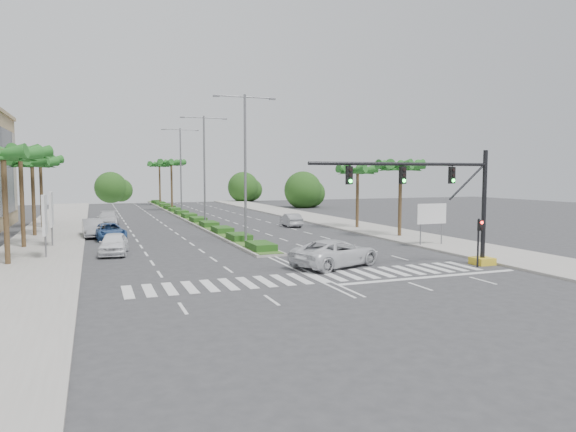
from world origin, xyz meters
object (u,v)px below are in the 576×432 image
car_parked_c (109,231)px  car_parked_d (108,219)px  car_parked_b (93,228)px  car_crossing (336,253)px  car_right (291,220)px  car_parked_a (114,244)px

car_parked_c → car_parked_d: (0.21, 12.31, 0.08)m
car_parked_b → car_crossing: car_crossing is taller
car_parked_d → car_parked_b: bearing=-93.1°
car_parked_b → car_right: (20.28, 2.47, -0.11)m
car_right → car_parked_b: bearing=11.6°
car_parked_c → car_right: bearing=7.0°
car_parked_c → car_right: car_parked_c is taller
car_parked_b → car_parked_c: car_parked_b is taller
car_parked_c → car_parked_d: bearing=81.4°
car_parked_b → car_parked_d: size_ratio=0.91×
car_parked_d → car_crossing: bearing=-62.4°
car_right → car_crossing: bearing=80.0°
car_parked_d → car_right: car_parked_d is taller
car_parked_d → car_right: 20.14m
car_parked_c → car_crossing: 22.72m
car_right → car_parked_a: bearing=41.0°
car_parked_a → car_parked_d: bearing=96.6°
car_parked_a → car_parked_c: (-0.05, 8.97, -0.07)m
car_parked_a → car_parked_b: bearing=103.8°
car_parked_b → car_parked_c: (1.32, -2.47, -0.11)m
car_crossing → car_right: car_crossing is taller
car_crossing → car_parked_d: bearing=0.7°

